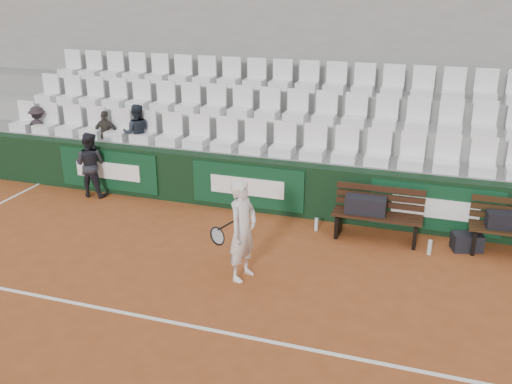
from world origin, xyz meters
name	(u,v)px	position (x,y,z in m)	size (l,w,h in m)	color
ground	(167,321)	(0.00, 0.00, 0.00)	(80.00, 80.00, 0.00)	#974922
court_baseline	(167,321)	(0.00, 0.00, 0.00)	(18.00, 0.06, 0.01)	white
back_barrier	(264,186)	(0.07, 3.99, 0.50)	(18.00, 0.34, 1.00)	black
grandstand_tier_front	(270,175)	(0.00, 4.62, 0.50)	(18.00, 0.95, 1.00)	gray
grandstand_tier_mid	(283,151)	(0.00, 5.58, 0.72)	(18.00, 0.95, 1.45)	#979795
grandstand_tier_back	(294,130)	(0.00, 6.53, 0.95)	(18.00, 0.95, 1.90)	gray
grandstand_rear_wall	(303,70)	(0.00, 7.15, 2.20)	(18.00, 0.30, 4.40)	gray
seat_row_front	(268,138)	(0.00, 4.45, 1.31)	(11.90, 0.44, 0.63)	white
seat_row_mid	(281,105)	(0.00, 5.40, 1.77)	(11.90, 0.44, 0.63)	white
seat_row_back	(294,75)	(0.00, 6.35, 2.21)	(11.90, 0.44, 0.63)	white
bench_left	(376,227)	(2.28, 3.39, 0.23)	(1.50, 0.56, 0.45)	#331A0F
sports_bag_left	(366,205)	(2.07, 3.40, 0.60)	(0.68, 0.29, 0.29)	black
sports_bag_right	(505,220)	(4.28, 3.48, 0.58)	(0.57, 0.26, 0.26)	black
sports_bag_ground	(467,242)	(3.76, 3.43, 0.14)	(0.47, 0.29, 0.29)	black
water_bottle_near	(316,224)	(1.24, 3.40, 0.12)	(0.07, 0.07, 0.23)	silver
water_bottle_far	(430,247)	(3.18, 3.07, 0.12)	(0.07, 0.07, 0.25)	silver
tennis_player	(243,230)	(0.56, 1.42, 0.77)	(0.74, 0.64, 1.54)	silver
ball_kid	(90,164)	(-3.50, 3.66, 0.66)	(0.65, 0.50, 1.33)	black
spectator_a	(36,109)	(-5.34, 4.50, 1.50)	(0.65, 0.37, 1.00)	#282025
spectator_b	(104,114)	(-3.61, 4.50, 1.51)	(0.60, 0.25, 1.03)	#342F29
spectator_c	(136,112)	(-2.86, 4.50, 1.61)	(0.59, 0.46, 1.22)	#1F252F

